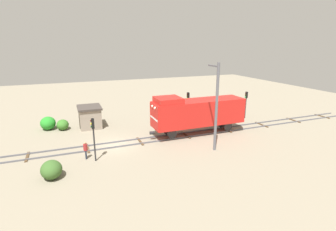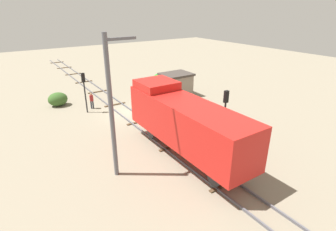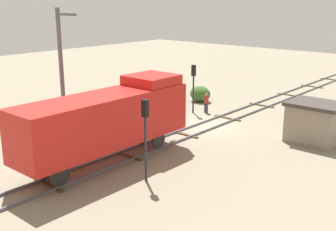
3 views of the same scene
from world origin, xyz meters
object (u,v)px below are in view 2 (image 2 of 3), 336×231
locomotive (185,120)px  catenary_mast (112,107)px  worker_near_track (92,100)px  relay_hut (176,84)px  traffic_signal_mid (225,108)px  traffic_signal_near (84,85)px

locomotive → catenary_mast: size_ratio=1.31×
worker_near_track → catenary_mast: size_ratio=0.19×
catenary_mast → relay_hut: 16.95m
catenary_mast → traffic_signal_mid: bearing=173.3°
locomotive → relay_hut: (-7.50, -11.58, -1.38)m
traffic_signal_mid → locomotive: bearing=-7.3°
locomotive → traffic_signal_mid: size_ratio=2.61×
worker_near_track → catenary_mast: catenary_mast is taller
locomotive → traffic_signal_near: bearing=-75.3°
traffic_signal_near → relay_hut: bearing=176.8°
locomotive → relay_hut: size_ratio=3.31×
traffic_signal_mid → relay_hut: size_ratio=1.27×
locomotive → relay_hut: bearing=-122.9°
traffic_signal_near → catenary_mast: size_ratio=0.46×
traffic_signal_near → worker_near_track: size_ratio=2.40×
locomotive → relay_hut: 13.86m
worker_near_track → catenary_mast: (2.54, 12.41, 3.67)m
traffic_signal_near → relay_hut: 10.81m
worker_near_track → relay_hut: (-9.90, 1.37, 0.40)m
traffic_signal_mid → worker_near_track: 14.73m
traffic_signal_near → worker_near_track: traffic_signal_near is taller
locomotive → worker_near_track: (2.40, -12.95, -1.78)m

